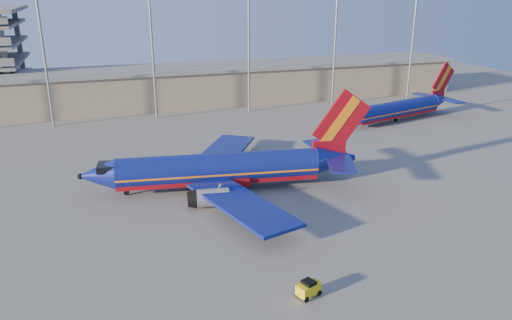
% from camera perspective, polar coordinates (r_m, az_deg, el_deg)
% --- Properties ---
extents(ground, '(220.00, 220.00, 0.00)m').
position_cam_1_polar(ground, '(63.61, -1.42, -4.69)').
color(ground, slate).
rests_on(ground, ground).
extents(terminal_building, '(122.00, 16.00, 8.50)m').
position_cam_1_polar(terminal_building, '(118.79, -4.87, 8.71)').
color(terminal_building, gray).
rests_on(terminal_building, ground).
extents(light_mast_row, '(101.60, 1.60, 28.65)m').
position_cam_1_polar(light_mast_row, '(104.37, -6.26, 14.57)').
color(light_mast_row, gray).
rests_on(light_mast_row, ground).
extents(aircraft_main, '(38.51, 36.81, 13.08)m').
position_cam_1_polar(aircraft_main, '(66.49, -3.52, -1.04)').
color(aircraft_main, navy).
rests_on(aircraft_main, ground).
extents(aircraft_second, '(31.31, 15.32, 10.85)m').
position_cam_1_polar(aircraft_second, '(105.32, 16.06, 5.67)').
color(aircraft_second, navy).
rests_on(aircraft_second, ground).
extents(baggage_tug, '(2.42, 1.95, 1.51)m').
position_cam_1_polar(baggage_tug, '(45.28, 6.01, -14.36)').
color(baggage_tug, yellow).
rests_on(baggage_tug, ground).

